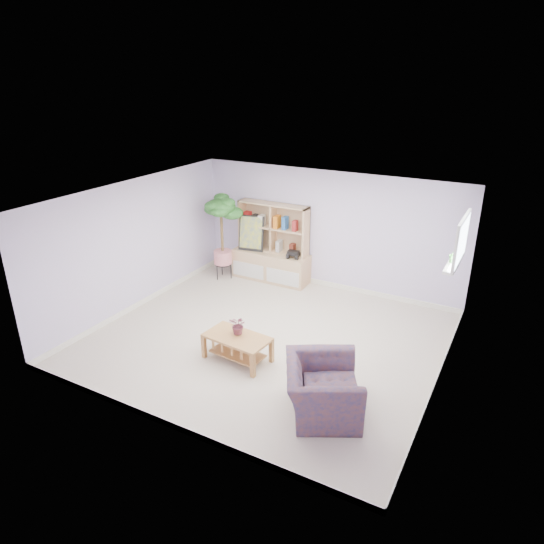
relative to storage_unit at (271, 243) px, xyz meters
The scene contains 14 objects.
floor 2.65m from the storage_unit, 62.83° to the right, with size 5.50×5.00×0.01m, color #B8A792.
ceiling 2.97m from the storage_unit, 62.83° to the right, with size 5.50×5.00×0.01m, color silver.
walls 2.55m from the storage_unit, 62.83° to the right, with size 5.51×5.01×2.40m.
baseboard 2.63m from the storage_unit, 62.83° to the right, with size 5.50×5.00×0.10m, color white, non-canonical shape.
window 4.37m from the storage_unit, 22.91° to the right, with size 0.10×0.98×0.68m, color white, non-canonical shape.
window_sill 4.24m from the storage_unit, 23.24° to the right, with size 0.14×1.00×0.04m, color white.
storage_unit is the anchor object (origin of this frame).
poster 0.47m from the storage_unit, 169.80° to the right, with size 0.54×0.12×0.75m, color yellow, non-canonical shape.
toy_truck 0.58m from the storage_unit, ahead, with size 0.33×0.23×0.18m, color black, non-canonical shape.
coffee_table 3.24m from the storage_unit, 70.70° to the right, with size 1.00×0.55×0.41m, color #9C6730, non-canonical shape.
table_plant 3.12m from the storage_unit, 70.54° to the right, with size 0.27×0.23×0.30m, color #154A1A.
floor_tree 1.04m from the storage_unit, 156.38° to the right, with size 0.67×0.67×1.82m, color #1E571C, non-canonical shape.
armchair 4.45m from the storage_unit, 52.72° to the right, with size 1.08×0.94×0.80m, color navy.
sill_plant 4.31m from the storage_unit, 24.47° to the right, with size 0.14×0.11×0.25m, color #1E571C.
Camera 1 is at (3.45, -6.16, 4.14)m, focal length 32.00 mm.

